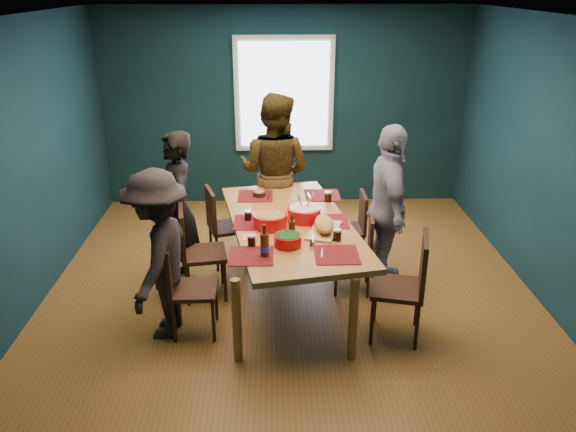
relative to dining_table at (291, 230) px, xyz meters
name	(u,v)px	position (x,y,z in m)	size (l,w,h in m)	color
room	(289,154)	(0.00, 0.50, 0.62)	(5.01, 5.01, 2.71)	brown
dining_table	(291,230)	(0.00, 0.00, 0.00)	(1.48, 2.36, 0.83)	#9E6B2F
chair_left_far	(220,221)	(-0.76, 0.77, -0.23)	(0.51, 0.51, 0.90)	black
chair_left_mid	(194,246)	(-0.96, 0.07, -0.20)	(0.49, 0.49, 0.95)	black
chair_left_near	(184,281)	(-0.97, -0.57, -0.23)	(0.41, 0.41, 0.89)	black
chair_right_far	(354,223)	(0.74, 0.77, -0.27)	(0.38, 0.38, 0.83)	black
chair_right_mid	(361,248)	(0.71, 0.13, -0.27)	(0.42, 0.42, 0.83)	black
chair_right_near	(409,280)	(1.00, -0.70, -0.18)	(0.54, 0.54, 0.99)	black
person_far_left	(178,210)	(-1.15, 0.39, 0.06)	(0.59, 0.39, 1.63)	black
person_back	(275,172)	(-0.15, 1.26, 0.17)	(0.90, 0.70, 1.84)	black
person_right	(388,209)	(0.98, 0.24, 0.11)	(1.01, 0.42, 1.72)	silver
person_near_left	(159,255)	(-1.17, -0.56, 0.02)	(1.00, 0.58, 1.55)	black
bowl_salad	(270,220)	(-0.20, -0.11, 0.15)	(0.32, 0.32, 0.13)	#BD0B0D
bowl_dumpling	(304,213)	(0.13, 0.05, 0.15)	(0.32, 0.32, 0.30)	#BD0B0D
bowl_herbs	(288,240)	(-0.05, -0.52, 0.14)	(0.24, 0.24, 0.11)	#BD0B0D
cutting_board	(324,226)	(0.29, -0.23, 0.14)	(0.38, 0.62, 0.13)	tan
small_bowl	(259,194)	(-0.32, 0.71, 0.11)	(0.13, 0.13, 0.06)	black
beer_bottle_a	(265,245)	(-0.25, -0.71, 0.18)	(0.08, 0.08, 0.29)	#441E0C
beer_bottle_b	(292,229)	(-0.01, -0.37, 0.17)	(0.06, 0.06, 0.24)	#441E0C
cola_glass_a	(252,240)	(-0.36, -0.51, 0.14)	(0.08, 0.08, 0.10)	black
cola_glass_b	(337,234)	(0.40, -0.42, 0.14)	(0.08, 0.08, 0.11)	black
cola_glass_c	(328,196)	(0.41, 0.54, 0.14)	(0.08, 0.08, 0.11)	black
cola_glass_d	(248,215)	(-0.42, 0.06, 0.13)	(0.07, 0.07, 0.10)	black
napkin_a	(325,220)	(0.33, 0.04, 0.08)	(0.16, 0.16, 0.00)	#FF6D6B
napkin_b	(249,237)	(-0.39, -0.34, 0.08)	(0.13, 0.13, 0.00)	#FF6D6B
napkin_c	(331,255)	(0.31, -0.71, 0.08)	(0.13, 0.13, 0.00)	#FF6D6B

